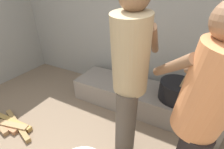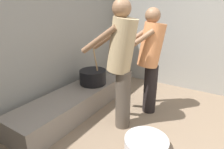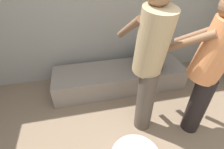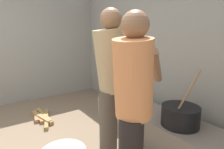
{
  "view_description": "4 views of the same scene",
  "coord_description": "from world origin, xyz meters",
  "views": [
    {
      "loc": [
        0.81,
        0.2,
        1.58
      ],
      "look_at": [
        0.16,
        1.44,
        0.81
      ],
      "focal_mm": 24.96,
      "sensor_mm": 36.0,
      "label": 1
    },
    {
      "loc": [
        -1.53,
        0.2,
        1.55
      ],
      "look_at": [
        0.38,
        1.39,
        0.74
      ],
      "focal_mm": 29.69,
      "sensor_mm": 36.0,
      "label": 2
    },
    {
      "loc": [
        -0.26,
        -0.04,
        1.8
      ],
      "look_at": [
        0.02,
        1.23,
        0.86
      ],
      "focal_mm": 27.23,
      "sensor_mm": 36.0,
      "label": 3
    },
    {
      "loc": [
        1.97,
        0.2,
        1.37
      ],
      "look_at": [
        0.02,
        1.57,
        0.88
      ],
      "focal_mm": 29.15,
      "sensor_mm": 36.0,
      "label": 4
    }
  ],
  "objects": [
    {
      "name": "cooking_pot_main",
      "position": [
        0.79,
        2.03,
        0.45
      ],
      "size": [
        0.44,
        0.44,
        0.69
      ],
      "color": "black",
      "rests_on": "hearth_ledge"
    },
    {
      "name": "hearth_ledge",
      "position": [
        0.33,
        2.06,
        0.17
      ],
      "size": [
        2.04,
        0.6,
        0.33
      ],
      "primitive_type": "cube",
      "color": "slate",
      "rests_on": "ground_plane"
    },
    {
      "name": "cook_in_orange_shirt",
      "position": [
        0.97,
        1.11,
        0.89
      ],
      "size": [
        0.63,
        0.72,
        1.56
      ],
      "color": "black",
      "rests_on": "ground_plane"
    },
    {
      "name": "block_enclosure_rear",
      "position": [
        0.0,
        2.58,
        1.19
      ],
      "size": [
        4.85,
        0.2,
        2.37
      ],
      "primitive_type": "cube",
      "color": "gray",
      "rests_on": "ground_plane"
    },
    {
      "name": "cook_in_tan_shirt",
      "position": [
        0.41,
        1.28,
        0.96
      ],
      "size": [
        0.39,
        0.71,
        1.66
      ],
      "color": "#4C4238",
      "rests_on": "ground_plane"
    },
    {
      "name": "firewood_pile",
      "position": [
        -1.07,
        0.87,
        0.03
      ],
      "size": [
        0.86,
        0.31,
        0.08
      ],
      "color": "olive",
      "rests_on": "ground_plane"
    }
  ]
}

